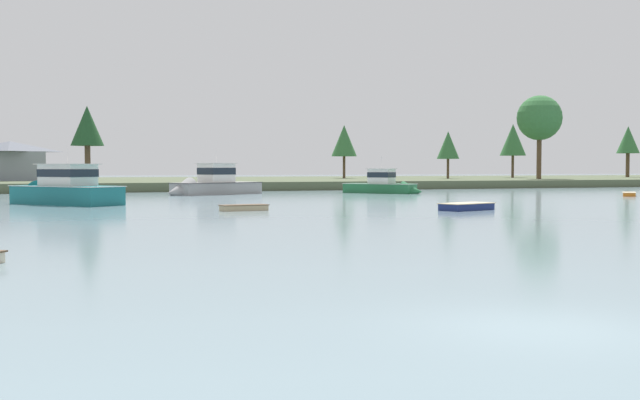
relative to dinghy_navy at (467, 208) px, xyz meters
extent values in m
plane|color=gray|center=(-17.60, -32.32, -0.16)|extent=(533.46, 533.46, 0.00)
cube|color=#4C563D|center=(-17.60, 69.78, 0.37)|extent=(240.06, 53.10, 1.06)
cube|color=navy|center=(0.00, 0.00, -0.03)|extent=(4.02, 2.78, 0.63)
cube|color=#C6B289|center=(0.00, 0.00, 0.29)|extent=(4.20, 2.96, 0.05)
cube|color=tan|center=(0.00, 0.00, 0.25)|extent=(0.56, 1.38, 0.03)
cube|color=tan|center=(-13.78, 4.37, -0.05)|extent=(3.08, 1.48, 0.50)
cube|color=brown|center=(-13.78, 4.37, 0.20)|extent=(3.20, 1.58, 0.05)
cube|color=tan|center=(-13.78, 4.37, 0.16)|extent=(0.20, 1.01, 0.03)
cube|color=orange|center=(27.54, 16.14, -0.05)|extent=(2.80, 2.96, 0.50)
cube|color=#C6B289|center=(27.54, 16.14, 0.20)|extent=(2.94, 3.11, 0.05)
cube|color=tan|center=(27.54, 16.14, 0.16)|extent=(0.80, 0.71, 0.03)
cube|color=#236B3D|center=(8.06, 31.91, 0.08)|extent=(6.84, 7.52, 1.63)
cone|color=#236B3D|center=(10.55, 28.93, 0.08)|extent=(3.07, 3.07, 2.19)
cube|color=silver|center=(8.06, 31.91, 0.86)|extent=(7.01, 7.70, 0.05)
cube|color=silver|center=(8.22, 31.72, 1.67)|extent=(3.06, 3.12, 1.56)
cube|color=#19232D|center=(8.22, 31.72, 1.83)|extent=(3.12, 3.19, 0.56)
cube|color=beige|center=(8.22, 31.72, 2.48)|extent=(3.49, 3.55, 0.06)
cylinder|color=silver|center=(8.22, 31.72, 3.16)|extent=(0.03, 0.03, 1.29)
cube|color=gray|center=(-9.22, 34.48, 0.12)|extent=(9.98, 7.21, 1.92)
cone|color=gray|center=(-13.46, 32.39, 0.12)|extent=(3.72, 3.89, 3.04)
cube|color=black|center=(-9.22, 34.48, 1.05)|extent=(10.21, 7.42, 0.05)
cube|color=silver|center=(-9.26, 34.46, 2.04)|extent=(3.78, 3.70, 1.93)
cube|color=#19232D|center=(-9.26, 34.46, 2.24)|extent=(3.86, 3.77, 0.70)
cube|color=beige|center=(-9.26, 34.46, 3.04)|extent=(4.28, 4.24, 0.06)
cylinder|color=silver|center=(-9.26, 34.46, 3.83)|extent=(0.03, 0.03, 1.51)
cube|color=#196B70|center=(-24.37, 16.69, 0.16)|extent=(8.18, 9.06, 2.19)
cone|color=#196B70|center=(-27.17, 20.20, 0.16)|extent=(3.88, 3.81, 2.96)
cube|color=silver|center=(-24.37, 16.69, 1.22)|extent=(8.39, 9.28, 0.05)
cube|color=silver|center=(-24.26, 16.55, 2.04)|extent=(4.31, 4.47, 1.58)
cube|color=#19232D|center=(-24.26, 16.55, 2.20)|extent=(4.40, 4.56, 0.57)
cube|color=beige|center=(-24.26, 16.55, 2.86)|extent=(4.91, 5.07, 0.06)
cylinder|color=silver|center=(-24.26, 16.55, 3.53)|extent=(0.03, 0.03, 1.27)
cylinder|color=brown|center=(33.12, 61.88, 3.42)|extent=(0.39, 0.39, 5.04)
cone|color=#336B38|center=(33.12, 61.88, 6.12)|extent=(3.51, 3.51, 4.29)
cylinder|color=brown|center=(-21.46, 46.83, 4.28)|extent=(0.64, 0.64, 6.77)
cone|color=#1E4723|center=(-21.46, 46.83, 7.35)|extent=(3.69, 3.69, 4.51)
cylinder|color=brown|center=(72.93, 67.48, 4.38)|extent=(0.66, 0.66, 6.96)
cone|color=#336B38|center=(72.93, 67.48, 7.64)|extent=(4.00, 4.00, 4.88)
cylinder|color=brown|center=(19.18, 70.79, 3.79)|extent=(0.43, 0.43, 5.79)
cone|color=#336B38|center=(19.18, 70.79, 6.94)|extent=(4.11, 4.11, 5.02)
cylinder|color=brown|center=(44.65, 54.51, 4.76)|extent=(0.72, 0.72, 7.73)
sphere|color=#336B38|center=(44.65, 54.51, 10.15)|extent=(6.79, 6.79, 6.79)
cylinder|color=brown|center=(49.52, 68.74, 4.00)|extent=(0.45, 0.45, 6.20)
cone|color=#336B38|center=(49.52, 68.74, 7.38)|extent=(4.43, 4.43, 5.41)
cube|color=gray|center=(-30.42, 64.58, 2.80)|extent=(8.83, 7.47, 3.80)
pyramid|color=#565B66|center=(-30.42, 64.58, 5.38)|extent=(9.54, 8.07, 1.37)
camera|label=1|loc=(-25.53, -43.28, 2.61)|focal=42.69mm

